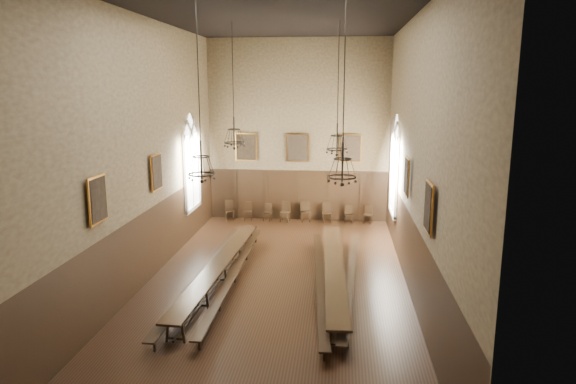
% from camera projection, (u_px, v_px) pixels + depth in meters
% --- Properties ---
extents(floor, '(9.00, 18.00, 0.02)m').
position_uv_depth(floor, '(275.00, 286.00, 17.56)').
color(floor, black).
rests_on(floor, ground).
extents(ceiling, '(9.00, 18.00, 0.02)m').
position_uv_depth(ceiling, '(274.00, 9.00, 15.73)').
color(ceiling, black).
rests_on(ceiling, ground).
extents(wall_back, '(9.00, 0.02, 9.00)m').
position_uv_depth(wall_back, '(298.00, 131.00, 25.42)').
color(wall_back, '#837450').
rests_on(wall_back, ground).
extents(wall_front, '(9.00, 0.02, 9.00)m').
position_uv_depth(wall_front, '(200.00, 233.00, 7.87)').
color(wall_front, '#837450').
rests_on(wall_front, ground).
extents(wall_left, '(0.02, 18.00, 9.00)m').
position_uv_depth(wall_left, '(141.00, 153.00, 17.10)').
color(wall_left, '#837450').
rests_on(wall_left, ground).
extents(wall_right, '(0.02, 18.00, 9.00)m').
position_uv_depth(wall_right, '(416.00, 157.00, 16.19)').
color(wall_right, '#837450').
rests_on(wall_right, ground).
extents(wainscot_panelling, '(9.00, 18.00, 2.50)m').
position_uv_depth(wainscot_panelling, '(275.00, 251.00, 17.31)').
color(wainscot_panelling, black).
rests_on(wainscot_panelling, floor).
extents(table_left, '(1.07, 9.53, 0.74)m').
position_uv_depth(table_left, '(220.00, 273.00, 17.75)').
color(table_left, black).
rests_on(table_left, floor).
extents(table_right, '(1.07, 9.59, 0.75)m').
position_uv_depth(table_right, '(334.00, 275.00, 17.50)').
color(table_right, black).
rests_on(table_right, floor).
extents(bench_left_outer, '(0.41, 10.43, 0.47)m').
position_uv_depth(bench_left_outer, '(205.00, 274.00, 17.81)').
color(bench_left_outer, black).
rests_on(bench_left_outer, floor).
extents(bench_left_inner, '(0.38, 10.16, 0.46)m').
position_uv_depth(bench_left_inner, '(235.00, 274.00, 17.79)').
color(bench_left_inner, black).
rests_on(bench_left_inner, floor).
extents(bench_right_inner, '(0.96, 9.95, 0.45)m').
position_uv_depth(bench_right_inner, '(320.00, 281.00, 17.20)').
color(bench_right_inner, black).
rests_on(bench_right_inner, floor).
extents(bench_right_outer, '(0.92, 9.89, 0.45)m').
position_uv_depth(bench_right_outer, '(351.00, 279.00, 17.39)').
color(bench_right_outer, black).
rests_on(bench_right_outer, floor).
extents(chair_0, '(0.55, 0.55, 1.01)m').
position_uv_depth(chair_0, '(230.00, 214.00, 26.16)').
color(chair_0, black).
rests_on(chair_0, floor).
extents(chair_1, '(0.47, 0.47, 0.92)m').
position_uv_depth(chair_1, '(248.00, 215.00, 26.11)').
color(chair_1, black).
rests_on(chair_1, floor).
extents(chair_2, '(0.44, 0.44, 0.87)m').
position_uv_depth(chair_2, '(268.00, 216.00, 25.98)').
color(chair_2, black).
rests_on(chair_2, floor).
extents(chair_3, '(0.54, 0.54, 1.01)m').
position_uv_depth(chair_3, '(285.00, 216.00, 25.81)').
color(chair_3, black).
rests_on(chair_3, floor).
extents(chair_4, '(0.54, 0.54, 1.02)m').
position_uv_depth(chair_4, '(305.00, 215.00, 25.84)').
color(chair_4, black).
rests_on(chair_4, floor).
extents(chair_5, '(0.48, 0.48, 1.02)m').
position_uv_depth(chair_5, '(327.00, 216.00, 25.65)').
color(chair_5, black).
rests_on(chair_5, floor).
extents(chair_6, '(0.45, 0.45, 0.88)m').
position_uv_depth(chair_6, '(349.00, 218.00, 25.55)').
color(chair_6, black).
rests_on(chair_6, floor).
extents(chair_7, '(0.51, 0.51, 0.92)m').
position_uv_depth(chair_7, '(368.00, 218.00, 25.44)').
color(chair_7, black).
rests_on(chair_7, floor).
extents(chandelier_back_left, '(0.79, 0.79, 4.54)m').
position_uv_depth(chandelier_back_left, '(234.00, 134.00, 19.28)').
color(chandelier_back_left, black).
rests_on(chandelier_back_left, ceiling).
extents(chandelier_back_right, '(0.78, 0.78, 4.74)m').
position_uv_depth(chandelier_back_right, '(337.00, 140.00, 18.94)').
color(chandelier_back_right, black).
rests_on(chandelier_back_right, ceiling).
extents(chandelier_front_left, '(0.79, 0.79, 4.93)m').
position_uv_depth(chandelier_front_left, '(201.00, 162.00, 14.72)').
color(chandelier_front_left, black).
rests_on(chandelier_front_left, ceiling).
extents(chandelier_front_right, '(0.78, 0.78, 4.90)m').
position_uv_depth(chandelier_front_right, '(342.00, 164.00, 14.09)').
color(chandelier_front_right, black).
rests_on(chandelier_front_right, ceiling).
extents(portrait_back_0, '(1.10, 0.12, 1.40)m').
position_uv_depth(portrait_back_0, '(246.00, 147.00, 25.72)').
color(portrait_back_0, '#B9782C').
rests_on(portrait_back_0, wall_back).
extents(portrait_back_1, '(1.10, 0.12, 1.40)m').
position_uv_depth(portrait_back_1, '(298.00, 148.00, 25.46)').
color(portrait_back_1, '#B9782C').
rests_on(portrait_back_1, wall_back).
extents(portrait_back_2, '(1.10, 0.12, 1.40)m').
position_uv_depth(portrait_back_2, '(350.00, 148.00, 25.20)').
color(portrait_back_2, '#B9782C').
rests_on(portrait_back_2, wall_back).
extents(portrait_left_0, '(0.12, 1.00, 1.30)m').
position_uv_depth(portrait_left_0, '(156.00, 172.00, 18.22)').
color(portrait_left_0, '#B9782C').
rests_on(portrait_left_0, wall_left).
extents(portrait_left_1, '(0.12, 1.00, 1.30)m').
position_uv_depth(portrait_left_1, '(98.00, 200.00, 13.84)').
color(portrait_left_1, '#B9782C').
rests_on(portrait_left_1, wall_left).
extents(portrait_right_0, '(0.12, 1.00, 1.30)m').
position_uv_depth(portrait_right_0, '(407.00, 177.00, 17.34)').
color(portrait_right_0, '#B9782C').
rests_on(portrait_right_0, wall_right).
extents(portrait_right_1, '(0.12, 1.00, 1.30)m').
position_uv_depth(portrait_right_1, '(429.00, 207.00, 12.96)').
color(portrait_right_1, '#B9782C').
rests_on(portrait_right_1, wall_right).
extents(window_right, '(0.20, 2.20, 4.60)m').
position_uv_depth(window_right, '(395.00, 165.00, 21.78)').
color(window_right, white).
rests_on(window_right, wall_right).
extents(window_left, '(0.20, 2.20, 4.60)m').
position_uv_depth(window_left, '(191.00, 162.00, 22.67)').
color(window_left, white).
rests_on(window_left, wall_left).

